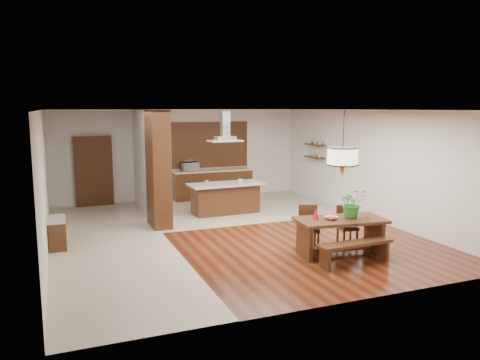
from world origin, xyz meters
name	(u,v)px	position (x,y,z in m)	size (l,w,h in m)	color
room_shell	(228,146)	(0.00, 0.00, 2.06)	(9.00, 9.04, 2.92)	#3D170B
tile_hallway	(110,244)	(-2.75, 0.00, 0.01)	(2.50, 9.00, 0.01)	#C1B5A1
tile_kitchen	(239,208)	(1.25, 2.50, 0.01)	(5.50, 4.00, 0.01)	#C1B5A1
soffit_band	(228,111)	(0.00, 0.00, 2.88)	(8.00, 9.00, 0.02)	#371A0D
partition_pier	(158,169)	(-1.40, 1.20, 1.45)	(0.45, 1.00, 2.90)	black
partition_stub	(143,160)	(-1.40, 3.30, 1.45)	(0.18, 2.40, 2.90)	silver
hallway_console	(57,233)	(-3.81, 0.20, 0.32)	(0.37, 0.88, 0.63)	black
hallway_doorway	(94,171)	(-2.70, 4.40, 1.05)	(1.10, 0.20, 2.10)	black
rear_counter	(213,184)	(1.00, 4.20, 0.48)	(2.60, 0.62, 0.95)	black
kitchen_window	(210,145)	(1.00, 4.46, 1.75)	(2.60, 0.08, 1.50)	olive
shelf_lower	(314,157)	(3.87, 2.60, 1.40)	(0.26, 0.90, 0.04)	black
shelf_upper	(315,145)	(3.87, 2.60, 1.80)	(0.26, 0.90, 0.04)	black
dining_table	(340,228)	(1.52, -2.42, 0.54)	(1.88, 1.11, 0.74)	black
dining_bench	(355,253)	(1.44, -3.06, 0.22)	(1.56, 0.34, 0.44)	black
dining_chair_left	(309,227)	(1.15, -1.83, 0.45)	(0.40, 0.40, 0.90)	black
dining_chair_right	(348,226)	(2.03, -1.94, 0.43)	(0.38, 0.38, 0.86)	black
pendant_lantern	(343,144)	(1.52, -2.42, 2.25)	(0.64, 0.64, 1.31)	beige
foliage_plant	(352,203)	(1.78, -2.43, 1.04)	(0.53, 0.46, 0.59)	#297B29
fruit_bowl	(331,218)	(1.30, -2.41, 0.77)	(0.26, 0.26, 0.06)	#BAB3A3
napkin_cone	(316,214)	(1.02, -2.29, 0.85)	(0.14, 0.14, 0.22)	#B40C25
gold_ornament	(368,216)	(2.03, -2.61, 0.79)	(0.07, 0.07, 0.09)	gold
kitchen_island	(226,198)	(0.63, 1.94, 0.44)	(2.13, 0.98, 0.87)	black
range_hood	(225,126)	(0.63, 1.94, 2.46)	(0.90, 0.55, 0.87)	silver
island_cup	(240,181)	(1.04, 1.85, 0.92)	(0.13, 0.13, 0.10)	silver
microwave	(190,167)	(0.23, 4.16, 1.09)	(0.51, 0.35, 0.28)	silver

